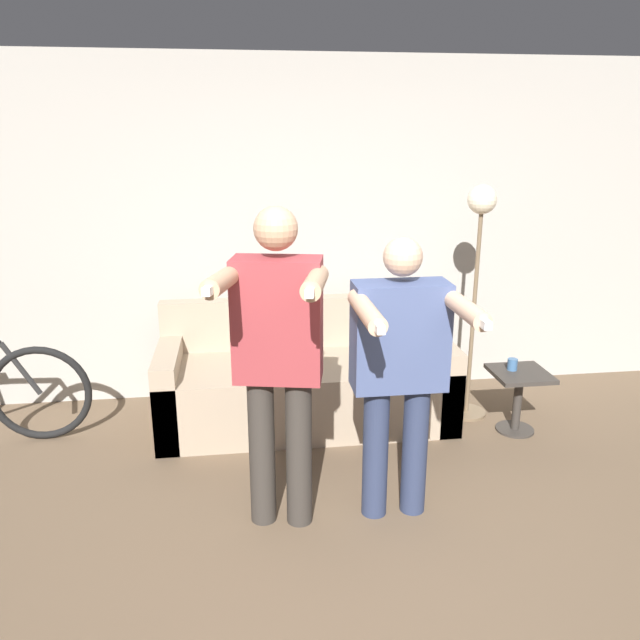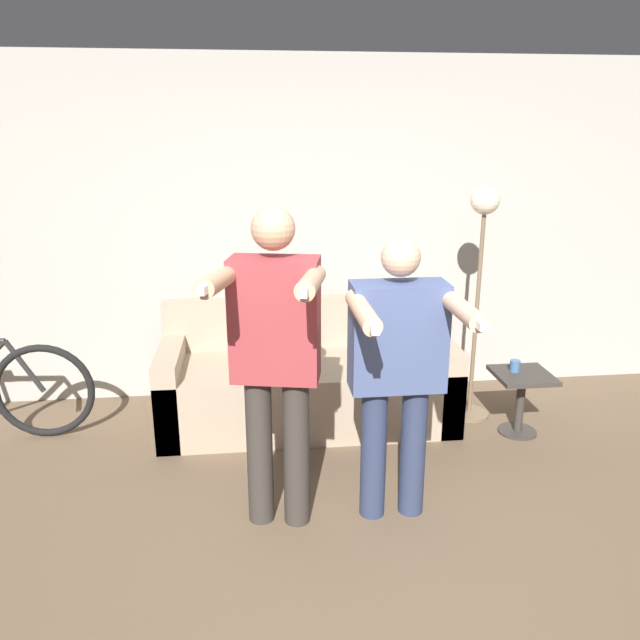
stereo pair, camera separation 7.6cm
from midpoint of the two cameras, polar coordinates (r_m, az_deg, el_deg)
name	(u,v)px [view 1 (the left image)]	position (r m, az deg, el deg)	size (l,w,h in m)	color
ground_plane	(391,633)	(3.01, 5.70, -26.59)	(16.00, 16.00, 0.00)	brown
wall_back	(313,232)	(4.89, -1.05, 8.02)	(10.00, 0.05, 2.60)	#B7B2A8
couch	(306,383)	(4.59, -1.79, -5.76)	(2.09, 0.83, 0.86)	tan
person_left	(278,351)	(3.16, -4.57, -2.80)	(0.60, 0.75, 1.72)	#38332D
person_right	(400,362)	(3.28, 6.64, -3.83)	(0.56, 0.67, 1.56)	#2D3856
cat	(267,289)	(4.66, -5.31, 2.86)	(0.43, 0.14, 0.17)	tan
floor_lamp	(478,249)	(4.52, 13.82, 6.34)	(0.29, 0.29, 1.71)	#756047
side_table	(519,389)	(4.61, 17.26, -6.08)	(0.38, 0.38, 0.45)	#38332D
cup	(512,364)	(4.56, 16.72, -3.91)	(0.07, 0.07, 0.08)	#3D6693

